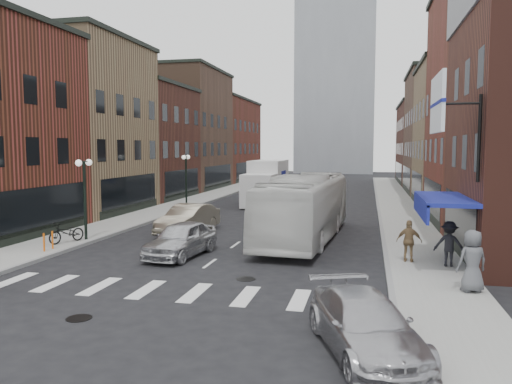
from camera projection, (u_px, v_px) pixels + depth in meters
ground at (202, 269)px, 19.23m from camera, size 160.00×160.00×0.00m
sidewalk_left at (191, 202)px, 42.46m from camera, size 3.00×74.00×0.15m
sidewalk_right at (398, 207)px, 38.73m from camera, size 3.00×74.00×0.15m
curb_left at (208, 203)px, 42.14m from camera, size 0.20×74.00×0.16m
curb_right at (378, 207)px, 39.06m from camera, size 0.20×74.00×0.16m
crosswalk_stripes at (172, 291)px, 16.31m from camera, size 12.00×2.20×0.01m
bldg_left_mid_a at (65, 127)px, 35.57m from camera, size 10.30×10.20×12.30m
bldg_left_mid_b at (131, 142)px, 45.37m from camera, size 10.30×10.20×10.30m
bldg_left_far_a at (176, 130)px, 55.92m from camera, size 10.30×12.20×13.30m
bldg_left_far_b at (214, 140)px, 69.61m from camera, size 10.30×16.20×11.30m
bldg_right_mid_b at (485, 135)px, 38.75m from camera, size 10.30×10.20×11.30m
bldg_right_far_a at (460, 133)px, 49.39m from camera, size 10.30×12.20×12.30m
bldg_right_far_b at (440, 144)px, 63.08m from camera, size 10.30×16.20×10.30m
awning_blue at (439, 200)px, 19.46m from camera, size 1.80×5.00×0.78m
billboard_sign at (440, 106)px, 17.28m from camera, size 1.52×3.00×3.70m
distant_tower at (337, 38)px, 92.77m from camera, size 14.00×14.00×50.00m
streetlamp_near at (84, 184)px, 24.47m from camera, size 0.32×1.22×4.11m
streetlamp_far at (186, 171)px, 38.08m from camera, size 0.32×1.22×4.11m
bike_rack at (48, 241)px, 22.11m from camera, size 0.08×0.68×0.80m
box_truck at (266, 183)px, 40.98m from camera, size 2.62×8.28×3.60m
transit_bus at (305, 207)px, 25.31m from camera, size 3.57×12.06×3.31m
sedan_left_near at (181, 239)px, 21.49m from camera, size 2.32×4.62×1.51m
sedan_left_far at (188, 219)px, 27.20m from camera, size 2.28×4.97×1.58m
curb_car at (365, 325)px, 11.36m from camera, size 3.32×4.92×1.32m
parked_bicycle at (67, 232)px, 23.82m from camera, size 1.31×1.98×0.98m
ped_right_a at (449, 244)px, 19.04m from camera, size 1.20×0.74×1.74m
ped_right_b at (409, 241)px, 19.80m from camera, size 1.05×0.64×1.67m
ped_right_c at (472, 261)px, 15.66m from camera, size 1.13×0.93×1.97m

